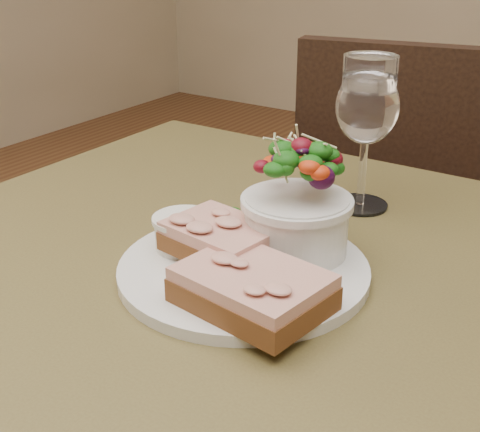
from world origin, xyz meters
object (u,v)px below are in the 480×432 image
Objects in this scene: cafe_table at (230,348)px; sandwich_front at (253,288)px; wine_glass at (367,111)px; sandwich_back at (221,238)px; ramekin at (184,231)px; dinner_plate at (243,270)px; chair_far at (407,316)px; salad_bowl at (297,199)px.

cafe_table is 0.16m from sandwich_front.
wine_glass reaches higher than sandwich_front.
sandwich_back is 1.94× the size of ramekin.
dinner_plate is 0.08m from sandwich_front.
wine_glass reaches higher than cafe_table.
ramekin is at bearing 76.64° from chair_far.
salad_bowl is 0.18m from wine_glass.
wine_glass is at bearing 103.03° from sandwich_front.
chair_far is 0.88m from sandwich_back.
wine_glass is (0.08, -0.50, 0.58)m from chair_far.
sandwich_front reaches higher than dinner_plate.
chair_far is 0.77m from wine_glass.
dinner_plate is at bearing 137.52° from sandwich_front.
chair_far reaches higher than salad_bowl.
sandwich_back is (-0.00, -0.01, 0.14)m from cafe_table.
ramekin reaches higher than dinner_plate.
chair_far is at bearing 88.61° from ramekin.
ramekin reaches higher than sandwich_front.
ramekin is 0.12m from salad_bowl.
ramekin is 0.48× the size of salad_bowl.
sandwich_front is (0.05, -0.06, 0.02)m from dinner_plate.
salad_bowl is (0.10, 0.06, 0.04)m from ramekin.
chair_far is at bearing 92.71° from cafe_table.
ramekin is (-0.05, -0.01, 0.13)m from cafe_table.
cafe_table is 0.19m from salad_bowl.
cafe_table is 3.13× the size of dinner_plate.
wine_glass is at bearing 86.21° from sandwich_back.
sandwich_back is 0.68× the size of wine_glass.
ramekin is at bearing -170.97° from sandwich_back.
wine_glass reaches higher than salad_bowl.
chair_far is 6.37× the size of sandwich_front.
dinner_plate is at bearing 82.44° from chair_far.
chair_far is (-0.03, 0.72, -0.36)m from cafe_table.
sandwich_front is 1.19× the size of sandwich_back.
ramekin is (-0.05, -0.00, -0.00)m from sandwich_back.
chair_far is at bearing 94.41° from dinner_plate.
wine_glass reaches higher than dinner_plate.
sandwich_front is at bearing -29.43° from sandwich_back.
sandwich_back is 0.05m from ramekin.
sandwich_front reaches higher than cafe_table.
salad_bowl reaches higher than dinner_plate.
sandwich_front is 0.31m from wine_glass.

